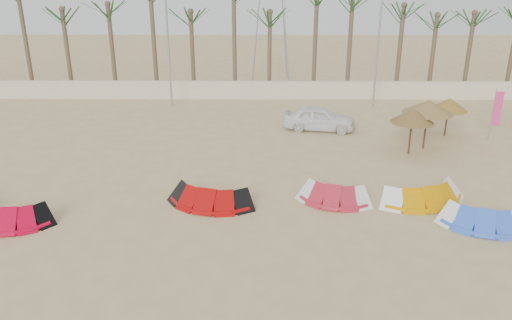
{
  "coord_description": "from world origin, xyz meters",
  "views": [
    {
      "loc": [
        0.19,
        -13.79,
        8.89
      ],
      "look_at": [
        0.0,
        6.0,
        1.3
      ],
      "focal_mm": 35.0,
      "sensor_mm": 36.0,
      "label": 1
    }
  ],
  "objects_px": {
    "kite_orange": "(421,190)",
    "parasol_left": "(428,107)",
    "kite_red_right": "(333,191)",
    "parasol_mid": "(413,116)",
    "kite_red_mid": "(211,193)",
    "parasol_right": "(449,104)",
    "kite_red_left": "(15,213)",
    "car": "(319,118)",
    "kite_blue": "(480,214)"
  },
  "relations": [
    {
      "from": "kite_blue",
      "to": "parasol_mid",
      "type": "xyz_separation_m",
      "value": [
        -0.53,
        7.61,
        1.61
      ]
    },
    {
      "from": "kite_red_mid",
      "to": "kite_red_right",
      "type": "xyz_separation_m",
      "value": [
        4.98,
        0.26,
        -0.0
      ]
    },
    {
      "from": "kite_red_right",
      "to": "parasol_mid",
      "type": "xyz_separation_m",
      "value": [
        4.65,
        5.55,
        1.61
      ]
    },
    {
      "from": "kite_red_left",
      "to": "kite_orange",
      "type": "bearing_deg",
      "value": 7.99
    },
    {
      "from": "kite_red_mid",
      "to": "car",
      "type": "relative_size",
      "value": 0.91
    },
    {
      "from": "kite_blue",
      "to": "parasol_mid",
      "type": "bearing_deg",
      "value": 93.97
    },
    {
      "from": "kite_red_mid",
      "to": "kite_orange",
      "type": "distance_m",
      "value": 8.63
    },
    {
      "from": "kite_red_right",
      "to": "kite_orange",
      "type": "distance_m",
      "value": 3.65
    },
    {
      "from": "parasol_right",
      "to": "kite_orange",
      "type": "bearing_deg",
      "value": -114.73
    },
    {
      "from": "parasol_right",
      "to": "car",
      "type": "distance_m",
      "value": 7.22
    },
    {
      "from": "kite_red_right",
      "to": "kite_blue",
      "type": "height_order",
      "value": "same"
    },
    {
      "from": "parasol_left",
      "to": "parasol_mid",
      "type": "height_order",
      "value": "parasol_left"
    },
    {
      "from": "kite_orange",
      "to": "parasol_mid",
      "type": "bearing_deg",
      "value": 79.58
    },
    {
      "from": "kite_red_mid",
      "to": "kite_blue",
      "type": "height_order",
      "value": "same"
    },
    {
      "from": "parasol_mid",
      "to": "car",
      "type": "height_order",
      "value": "parasol_mid"
    },
    {
      "from": "kite_red_mid",
      "to": "car",
      "type": "xyz_separation_m",
      "value": [
        5.47,
        9.88,
        0.28
      ]
    },
    {
      "from": "car",
      "to": "kite_orange",
      "type": "bearing_deg",
      "value": -151.74
    },
    {
      "from": "parasol_left",
      "to": "kite_blue",
      "type": "bearing_deg",
      "value": -93.24
    },
    {
      "from": "kite_red_mid",
      "to": "kite_orange",
      "type": "bearing_deg",
      "value": 2.3
    },
    {
      "from": "car",
      "to": "kite_red_mid",
      "type": "bearing_deg",
      "value": 160.96
    },
    {
      "from": "kite_orange",
      "to": "parasol_right",
      "type": "distance_m",
      "value": 9.43
    },
    {
      "from": "kite_red_right",
      "to": "parasol_mid",
      "type": "distance_m",
      "value": 7.42
    },
    {
      "from": "kite_red_left",
      "to": "kite_red_right",
      "type": "distance_m",
      "value": 12.27
    },
    {
      "from": "kite_red_mid",
      "to": "car",
      "type": "distance_m",
      "value": 11.3
    },
    {
      "from": "parasol_mid",
      "to": "parasol_right",
      "type": "xyz_separation_m",
      "value": [
        2.9,
        3.01,
        -0.18
      ]
    },
    {
      "from": "kite_red_left",
      "to": "car",
      "type": "xyz_separation_m",
      "value": [
        12.58,
        11.74,
        0.29
      ]
    },
    {
      "from": "kite_red_left",
      "to": "parasol_right",
      "type": "distance_m",
      "value": 22.39
    },
    {
      "from": "kite_orange",
      "to": "kite_blue",
      "type": "relative_size",
      "value": 1.17
    },
    {
      "from": "kite_red_right",
      "to": "parasol_right",
      "type": "relative_size",
      "value": 1.48
    },
    {
      "from": "kite_red_left",
      "to": "parasol_left",
      "type": "relative_size",
      "value": 1.16
    },
    {
      "from": "kite_red_right",
      "to": "parasol_left",
      "type": "xyz_separation_m",
      "value": [
        5.65,
        6.36,
        1.86
      ]
    },
    {
      "from": "parasol_right",
      "to": "car",
      "type": "relative_size",
      "value": 0.53
    },
    {
      "from": "kite_red_right",
      "to": "parasol_right",
      "type": "bearing_deg",
      "value": 48.6
    },
    {
      "from": "kite_orange",
      "to": "parasol_mid",
      "type": "relative_size",
      "value": 1.67
    },
    {
      "from": "parasol_left",
      "to": "kite_red_mid",
      "type": "bearing_deg",
      "value": -148.11
    },
    {
      "from": "kite_blue",
      "to": "parasol_mid",
      "type": "height_order",
      "value": "parasol_mid"
    },
    {
      "from": "parasol_left",
      "to": "parasol_right",
      "type": "bearing_deg",
      "value": 49.29
    },
    {
      "from": "kite_red_right",
      "to": "kite_orange",
      "type": "xyz_separation_m",
      "value": [
        3.64,
        0.09,
        0.01
      ]
    },
    {
      "from": "parasol_left",
      "to": "car",
      "type": "relative_size",
      "value": 0.64
    },
    {
      "from": "kite_red_left",
      "to": "parasol_mid",
      "type": "xyz_separation_m",
      "value": [
        16.74,
        7.67,
        1.61
      ]
    },
    {
      "from": "kite_red_right",
      "to": "parasol_left",
      "type": "relative_size",
      "value": 1.23
    },
    {
      "from": "kite_blue",
      "to": "parasol_left",
      "type": "xyz_separation_m",
      "value": [
        0.48,
        8.41,
        1.86
      ]
    },
    {
      "from": "parasol_mid",
      "to": "kite_orange",
      "type": "bearing_deg",
      "value": -100.42
    },
    {
      "from": "kite_red_mid",
      "to": "parasol_right",
      "type": "bearing_deg",
      "value": 35.13
    },
    {
      "from": "kite_red_left",
      "to": "kite_orange",
      "type": "relative_size",
      "value": 0.77
    },
    {
      "from": "kite_red_left",
      "to": "parasol_right",
      "type": "bearing_deg",
      "value": 28.54
    },
    {
      "from": "kite_orange",
      "to": "parasol_left",
      "type": "bearing_deg",
      "value": 72.24
    },
    {
      "from": "kite_red_left",
      "to": "kite_red_right",
      "type": "xyz_separation_m",
      "value": [
        12.09,
        2.12,
        0.0
      ]
    },
    {
      "from": "kite_red_right",
      "to": "kite_orange",
      "type": "bearing_deg",
      "value": 1.4
    },
    {
      "from": "kite_red_right",
      "to": "parasol_left",
      "type": "bearing_deg",
      "value": 48.36
    }
  ]
}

